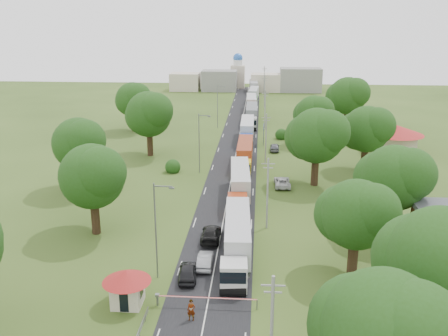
# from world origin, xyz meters

# --- Properties ---
(ground) EXTENTS (260.00, 260.00, 0.00)m
(ground) POSITION_xyz_m (0.00, 0.00, 0.00)
(ground) COLOR #2E4416
(ground) RESTS_ON ground
(road) EXTENTS (8.00, 200.00, 0.04)m
(road) POSITION_xyz_m (0.00, 20.00, 0.00)
(road) COLOR black
(road) RESTS_ON ground
(boom_barrier) EXTENTS (9.22, 0.35, 1.18)m
(boom_barrier) POSITION_xyz_m (-1.36, -25.00, 0.89)
(boom_barrier) COLOR slate
(boom_barrier) RESTS_ON ground
(guard_booth) EXTENTS (4.40, 4.40, 3.45)m
(guard_booth) POSITION_xyz_m (-7.20, -25.00, 2.16)
(guard_booth) COLOR beige
(guard_booth) RESTS_ON ground
(info_sign) EXTENTS (0.12, 3.10, 4.10)m
(info_sign) POSITION_xyz_m (5.20, 35.00, 3.00)
(info_sign) COLOR slate
(info_sign) RESTS_ON ground
(pole_0) EXTENTS (1.60, 0.24, 9.00)m
(pole_0) POSITION_xyz_m (5.50, -35.00, 4.68)
(pole_0) COLOR gray
(pole_0) RESTS_ON ground
(pole_1) EXTENTS (1.60, 0.24, 9.00)m
(pole_1) POSITION_xyz_m (5.50, -7.00, 4.68)
(pole_1) COLOR gray
(pole_1) RESTS_ON ground
(pole_2) EXTENTS (1.60, 0.24, 9.00)m
(pole_2) POSITION_xyz_m (5.50, 21.00, 4.68)
(pole_2) COLOR gray
(pole_2) RESTS_ON ground
(pole_3) EXTENTS (1.60, 0.24, 9.00)m
(pole_3) POSITION_xyz_m (5.50, 49.00, 4.68)
(pole_3) COLOR gray
(pole_3) RESTS_ON ground
(pole_4) EXTENTS (1.60, 0.24, 9.00)m
(pole_4) POSITION_xyz_m (5.50, 77.00, 4.68)
(pole_4) COLOR gray
(pole_4) RESTS_ON ground
(pole_5) EXTENTS (1.60, 0.24, 9.00)m
(pole_5) POSITION_xyz_m (5.50, 105.00, 4.68)
(pole_5) COLOR gray
(pole_5) RESTS_ON ground
(lamp_0) EXTENTS (2.03, 0.22, 10.00)m
(lamp_0) POSITION_xyz_m (-5.35, -20.00, 5.55)
(lamp_0) COLOR slate
(lamp_0) RESTS_ON ground
(lamp_1) EXTENTS (2.03, 0.22, 10.00)m
(lamp_1) POSITION_xyz_m (-5.35, 15.00, 5.55)
(lamp_1) COLOR slate
(lamp_1) RESTS_ON ground
(lamp_2) EXTENTS (2.03, 0.22, 10.00)m
(lamp_2) POSITION_xyz_m (-5.35, 50.00, 5.55)
(lamp_2) COLOR slate
(lamp_2) RESTS_ON ground
(tree_0) EXTENTS (8.80, 8.80, 11.07)m
(tree_0) POSITION_xyz_m (11.99, -37.84, 7.22)
(tree_0) COLOR #382616
(tree_0) RESTS_ON ground
(tree_1) EXTENTS (9.60, 9.60, 12.05)m
(tree_1) POSITION_xyz_m (17.99, -29.83, 7.85)
(tree_1) COLOR #382616
(tree_1) RESTS_ON ground
(tree_2) EXTENTS (8.00, 8.00, 10.10)m
(tree_2) POSITION_xyz_m (13.99, -17.86, 6.60)
(tree_2) COLOR #382616
(tree_2) RESTS_ON ground
(tree_3) EXTENTS (8.80, 8.80, 11.07)m
(tree_3) POSITION_xyz_m (19.99, -7.84, 7.22)
(tree_3) COLOR #382616
(tree_3) RESTS_ON ground
(tree_4) EXTENTS (9.60, 9.60, 12.05)m
(tree_4) POSITION_xyz_m (12.99, 10.17, 7.85)
(tree_4) COLOR #382616
(tree_4) RESTS_ON ground
(tree_5) EXTENTS (8.80, 8.80, 11.07)m
(tree_5) POSITION_xyz_m (21.99, 18.16, 7.22)
(tree_5) COLOR #382616
(tree_5) RESTS_ON ground
(tree_6) EXTENTS (8.00, 8.00, 10.10)m
(tree_6) POSITION_xyz_m (14.99, 35.14, 6.60)
(tree_6) COLOR #382616
(tree_6) RESTS_ON ground
(tree_7) EXTENTS (9.60, 9.60, 12.05)m
(tree_7) POSITION_xyz_m (23.99, 50.17, 7.85)
(tree_7) COLOR #382616
(tree_7) RESTS_ON ground
(tree_10) EXTENTS (8.80, 8.80, 11.07)m
(tree_10) POSITION_xyz_m (-15.01, -9.84, 7.22)
(tree_10) COLOR #382616
(tree_10) RESTS_ON ground
(tree_11) EXTENTS (8.80, 8.80, 11.07)m
(tree_11) POSITION_xyz_m (-22.01, 5.16, 7.22)
(tree_11) COLOR #382616
(tree_11) RESTS_ON ground
(tree_12) EXTENTS (9.60, 9.60, 12.05)m
(tree_12) POSITION_xyz_m (-16.01, 25.17, 7.85)
(tree_12) COLOR #382616
(tree_12) RESTS_ON ground
(tree_13) EXTENTS (8.80, 8.80, 11.07)m
(tree_13) POSITION_xyz_m (-24.01, 45.16, 7.22)
(tree_13) COLOR #382616
(tree_13) RESTS_ON ground
(house_cream) EXTENTS (10.08, 10.08, 5.80)m
(house_cream) POSITION_xyz_m (30.00, 30.00, 3.64)
(house_cream) COLOR beige
(house_cream) RESTS_ON ground
(distant_town) EXTENTS (52.00, 8.00, 8.00)m
(distant_town) POSITION_xyz_m (0.68, 110.00, 3.49)
(distant_town) COLOR gray
(distant_town) RESTS_ON ground
(church) EXTENTS (5.00, 5.00, 12.30)m
(church) POSITION_xyz_m (-4.00, 118.00, 5.39)
(church) COLOR beige
(church) RESTS_ON ground
(truck_0) EXTENTS (3.25, 15.60, 4.31)m
(truck_0) POSITION_xyz_m (2.24, -15.21, 2.29)
(truck_0) COLOR silver
(truck_0) RESTS_ON ground
(truck_1) EXTENTS (3.35, 15.30, 4.23)m
(truck_1) POSITION_xyz_m (1.72, 3.16, 2.24)
(truck_1) COLOR #9F3212
(truck_1) RESTS_ON ground
(truck_2) EXTENTS (2.53, 14.63, 4.06)m
(truck_2) POSITION_xyz_m (1.90, 19.42, 2.15)
(truck_2) COLOR yellow
(truck_2) RESTS_ON ground
(truck_3) EXTENTS (2.71, 15.34, 4.25)m
(truck_3) POSITION_xyz_m (1.79, 37.67, 2.26)
(truck_3) COLOR #1C43A9
(truck_3) RESTS_ON ground
(truck_4) EXTENTS (2.84, 15.65, 4.34)m
(truck_4) POSITION_xyz_m (2.36, 54.50, 2.30)
(truck_4) COLOR silver
(truck_4) RESTS_ON ground
(truck_5) EXTENTS (2.99, 14.97, 4.14)m
(truck_5) POSITION_xyz_m (1.98, 70.68, 2.20)
(truck_5) COLOR #AA351A
(truck_5) RESTS_ON ground
(truck_6) EXTENTS (3.07, 14.47, 4.00)m
(truck_6) POSITION_xyz_m (2.30, 86.73, 2.12)
(truck_6) COLOR #215833
(truck_6) RESTS_ON ground
(truck_7) EXTENTS (3.09, 14.53, 4.01)m
(truck_7) POSITION_xyz_m (1.98, 104.58, 2.13)
(truck_7) COLOR #B1B1B1
(truck_7) RESTS_ON ground
(car_lane_front) EXTENTS (2.21, 4.64, 1.53)m
(car_lane_front) POSITION_xyz_m (-2.44, -20.03, 0.77)
(car_lane_front) COLOR black
(car_lane_front) RESTS_ON ground
(car_lane_mid) EXTENTS (1.56, 4.26, 1.39)m
(car_lane_mid) POSITION_xyz_m (-1.00, -17.36, 0.70)
(car_lane_mid) COLOR gray
(car_lane_mid) RESTS_ON ground
(car_lane_rear) EXTENTS (2.24, 5.43, 1.57)m
(car_lane_rear) POSITION_xyz_m (-1.01, -10.94, 0.79)
(car_lane_rear) COLOR black
(car_lane_rear) RESTS_ON ground
(car_verge_near) EXTENTS (2.51, 5.22, 1.44)m
(car_verge_near) POSITION_xyz_m (8.00, 8.95, 0.72)
(car_verge_near) COLOR silver
(car_verge_near) RESTS_ON ground
(car_verge_far) EXTENTS (1.87, 4.42, 1.49)m
(car_verge_far) POSITION_xyz_m (7.35, 29.98, 0.75)
(car_verge_far) COLOR slate
(car_verge_far) RESTS_ON ground
(pedestrian_near) EXTENTS (0.74, 0.51, 1.96)m
(pedestrian_near) POSITION_xyz_m (-1.12, -27.06, 0.98)
(pedestrian_near) COLOR gray
(pedestrian_near) RESTS_ON ground
(pedestrian_booth) EXTENTS (1.05, 1.07, 1.73)m
(pedestrian_booth) POSITION_xyz_m (-6.50, -26.00, 0.87)
(pedestrian_booth) COLOR gray
(pedestrian_booth) RESTS_ON ground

